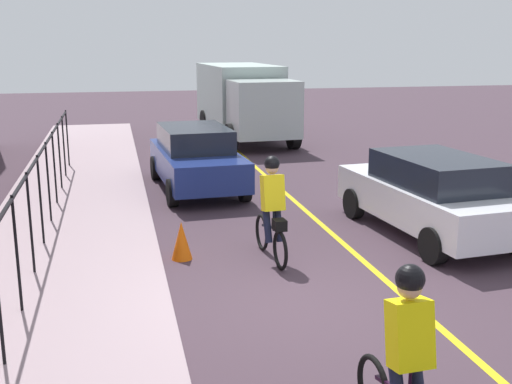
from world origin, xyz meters
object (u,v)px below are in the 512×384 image
cyclist_follow (407,363)px  parked_sedan_rear (196,157)px  patrol_sedan (431,194)px  traffic_cone_far (182,240)px  cyclist_lead (272,209)px  box_truck_background (244,99)px

cyclist_follow → parked_sedan_rear: size_ratio=0.41×
cyclist_follow → patrol_sedan: cyclist_follow is taller
parked_sedan_rear → traffic_cone_far: 5.33m
cyclist_lead → box_truck_background: 13.70m
cyclist_lead → parked_sedan_rear: 5.67m
traffic_cone_far → patrol_sedan: bearing=-85.9°
parked_sedan_rear → traffic_cone_far: parked_sedan_rear is taller
cyclist_follow → cyclist_lead: bearing=-4.8°
box_truck_background → traffic_cone_far: size_ratio=10.19×
cyclist_lead → box_truck_background: box_truck_background is taller
parked_sedan_rear → patrol_sedan: bearing=35.3°
patrol_sedan → box_truck_background: 12.79m
traffic_cone_far → cyclist_follow: bearing=-166.4°
cyclist_lead → cyclist_follow: bearing=175.2°
traffic_cone_far → box_truck_background: bearing=-16.1°
cyclist_follow → patrol_sedan: (6.12, -3.45, -0.09)m
parked_sedan_rear → cyclist_lead: bearing=2.4°
parked_sedan_rear → traffic_cone_far: size_ratio=6.71×
cyclist_lead → parked_sedan_rear: cyclist_lead is taller
parked_sedan_rear → traffic_cone_far: bearing=-13.5°
patrol_sedan → parked_sedan_rear: same height
traffic_cone_far → cyclist_lead: bearing=-105.6°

